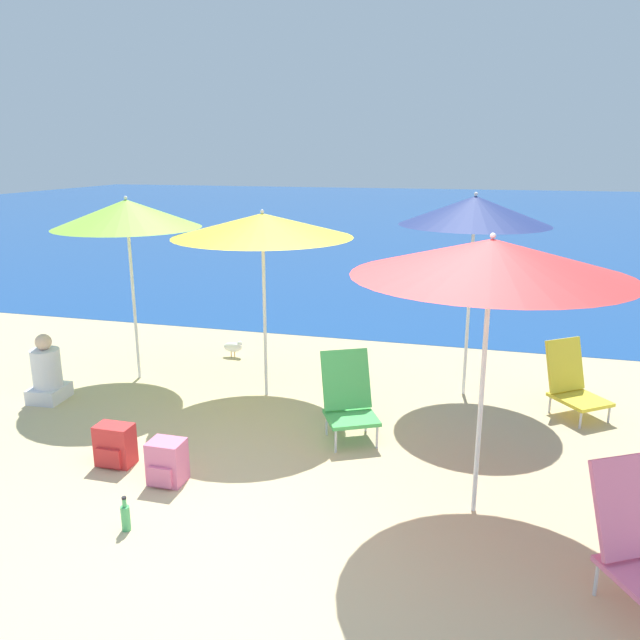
{
  "coord_description": "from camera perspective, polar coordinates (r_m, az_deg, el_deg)",
  "views": [
    {
      "loc": [
        1.11,
        -3.92,
        2.66
      ],
      "look_at": [
        -0.48,
        2.05,
        1.0
      ],
      "focal_mm": 35.0,
      "sensor_mm": 36.0,
      "label": 1
    }
  ],
  "objects": [
    {
      "name": "beach_chair_yellow",
      "position": [
        7.05,
        22.06,
        -5.26
      ],
      "size": [
        0.71,
        0.75,
        0.77
      ],
      "rotation": [
        0.0,
        0.0,
        0.64
      ],
      "color": "silver",
      "rests_on": "ground"
    },
    {
      "name": "beach_umbrella_navy",
      "position": [
        6.87,
        13.97,
        9.66
      ],
      "size": [
        1.6,
        1.6,
        2.26
      ],
      "color": "white",
      "rests_on": "ground"
    },
    {
      "name": "backpack_red",
      "position": [
        5.85,
        -18.24,
        -10.83
      ],
      "size": [
        0.32,
        0.23,
        0.37
      ],
      "color": "red",
      "rests_on": "ground"
    },
    {
      "name": "sea_water",
      "position": [
        28.75,
        12.81,
        9.4
      ],
      "size": [
        60.0,
        40.0,
        0.01
      ],
      "color": "#19478C",
      "rests_on": "ground"
    },
    {
      "name": "beach_umbrella_red",
      "position": [
        4.47,
        15.4,
        5.51
      ],
      "size": [
        1.96,
        1.96,
        2.13
      ],
      "color": "white",
      "rests_on": "ground"
    },
    {
      "name": "seagull",
      "position": [
        8.46,
        -7.94,
        -2.45
      ],
      "size": [
        0.27,
        0.11,
        0.23
      ],
      "color": "gold",
      "rests_on": "ground"
    },
    {
      "name": "water_bottle",
      "position": [
        4.95,
        -17.35,
        -16.81
      ],
      "size": [
        0.07,
        0.07,
        0.27
      ],
      "color": "#4CB266",
      "rests_on": "ground"
    },
    {
      "name": "beach_umbrella_lime",
      "position": [
        7.55,
        -17.25,
        9.24
      ],
      "size": [
        1.68,
        1.68,
        2.19
      ],
      "color": "white",
      "rests_on": "ground"
    },
    {
      "name": "beach_chair_green",
      "position": [
        6.0,
        2.62,
        -7.02
      ],
      "size": [
        0.67,
        0.71,
        0.82
      ],
      "rotation": [
        0.0,
        0.0,
        0.47
      ],
      "color": "silver",
      "rests_on": "ground"
    },
    {
      "name": "beach_umbrella_yellow",
      "position": [
        6.7,
        -5.28,
        8.6
      ],
      "size": [
        1.94,
        1.94,
        2.08
      ],
      "color": "white",
      "rests_on": "ground"
    },
    {
      "name": "beach_chair_pink",
      "position": [
        4.4,
        26.88,
        -17.5
      ],
      "size": [
        0.66,
        0.75,
        0.86
      ],
      "rotation": [
        0.0,
        0.0,
        0.52
      ],
      "color": "silver",
      "rests_on": "ground"
    },
    {
      "name": "ground_plane",
      "position": [
        4.87,
        -0.81,
        -18.09
      ],
      "size": [
        60.0,
        60.0,
        0.0
      ],
      "primitive_type": "plane",
      "color": "#C6B284"
    },
    {
      "name": "backpack_pink",
      "position": [
        5.45,
        -13.82,
        -12.51
      ],
      "size": [
        0.29,
        0.26,
        0.37
      ],
      "color": "pink",
      "rests_on": "ground"
    },
    {
      "name": "person_seated_near",
      "position": [
        7.51,
        -23.68,
        -4.56
      ],
      "size": [
        0.37,
        0.43,
        0.76
      ],
      "rotation": [
        0.0,
        0.0,
        0.07
      ],
      "color": "silver",
      "rests_on": "ground"
    }
  ]
}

